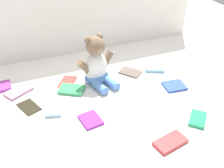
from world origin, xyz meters
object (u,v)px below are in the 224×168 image
book_case_0 (130,72)px  book_case_6 (54,109)px  book_case_8 (174,86)px  book_case_1 (19,91)px  book_case_7 (68,82)px  book_case_11 (170,142)px  teddy_bear (97,66)px  book_case_4 (154,67)px  book_case_9 (91,120)px  book_case_2 (29,107)px  book_case_5 (72,90)px  book_case_10 (3,86)px  book_case_3 (198,119)px

book_case_0 → book_case_6: bearing=-18.5°
book_case_8 → book_case_6: bearing=-88.0°
book_case_0 → book_case_1: 0.64m
book_case_7 → book_case_8: 0.59m
book_case_8 → book_case_11: book_case_11 is taller
teddy_bear → book_case_6: size_ratio=2.52×
book_case_4 → book_case_11: book_case_4 is taller
book_case_4 → book_case_9: 0.59m
book_case_7 → book_case_11: 0.67m
book_case_2 → book_case_9: bearing=119.2°
book_case_5 → book_case_8: book_case_5 is taller
book_case_8 → book_case_11: bearing=-29.0°
teddy_bear → book_case_11: size_ratio=2.01×
book_case_5 → teddy_bear: bearing=133.4°
book_case_10 → book_case_11: 0.93m
book_case_4 → book_case_3: bearing=20.1°
book_case_2 → book_case_8: (0.76, -0.11, 0.00)m
book_case_3 → book_case_8: size_ratio=0.99×
book_case_0 → book_case_3: bearing=64.2°
book_case_7 → book_case_9: (0.02, -0.35, 0.00)m
teddy_bear → book_case_11: (0.13, -0.56, -0.09)m
book_case_1 → book_case_3: 0.92m
teddy_bear → book_case_9: (-0.14, -0.30, -0.10)m
book_case_6 → book_case_5: bearing=-117.9°
book_case_0 → book_case_9: size_ratio=1.13×
book_case_8 → book_case_11: (-0.25, -0.35, 0.00)m
teddy_bear → book_case_1: teddy_bear is taller
teddy_bear → book_case_5: 0.18m
book_case_2 → book_case_7: 0.28m
book_case_0 → book_case_3: book_case_3 is taller
book_case_2 → book_case_8: 0.77m
book_case_0 → book_case_4: bearing=138.0°
book_case_1 → book_case_2: 0.16m
book_case_2 → book_case_4: size_ratio=1.11×
book_case_9 → book_case_11: size_ratio=0.78×
book_case_5 → book_case_11: bearing=59.8°
book_case_5 → book_case_7: bearing=-148.9°
book_case_3 → book_case_11: (-0.19, -0.08, -0.00)m
book_case_4 → book_case_10: size_ratio=1.15×
book_case_3 → book_case_4: bearing=-50.6°
book_case_0 → book_case_3: 0.51m
book_case_6 → book_case_8: (0.65, -0.05, -0.00)m
book_case_2 → book_case_6: book_case_6 is taller
teddy_bear → book_case_7: 0.19m
teddy_bear → book_case_6: (-0.28, -0.16, -0.09)m
book_case_3 → book_case_9: size_ratio=1.04×
book_case_1 → book_case_4: (0.79, -0.05, 0.00)m
teddy_bear → book_case_4: teddy_bear is taller
book_case_9 → book_case_10: (-0.36, 0.43, 0.00)m
book_case_5 → book_case_7: book_case_5 is taller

